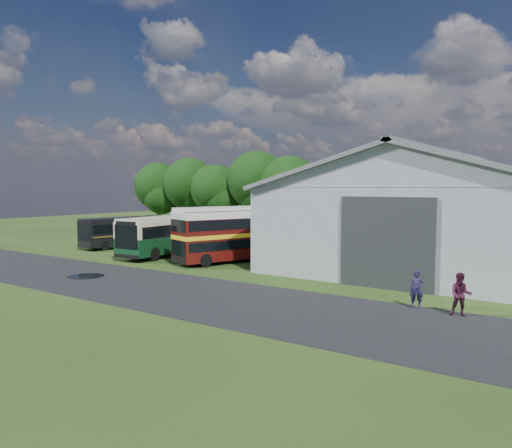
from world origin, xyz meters
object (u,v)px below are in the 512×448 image
Objects in this scene: bus_dark_single at (133,231)px; visitor_a at (417,290)px; bus_green_single at (177,234)px; storage_shed at (445,205)px; bus_maroon_double at (236,234)px; visitor_b at (461,295)px.

bus_dark_single reaches higher than visitor_a.
bus_green_single is 1.14× the size of bus_dark_single.
storage_shed reaches higher than bus_green_single.
storage_shed reaches higher than visitor_a.
bus_maroon_double is at bearing -145.83° from storage_shed.
bus_green_single reaches higher than bus_dark_single.
storage_shed is at bearing 84.17° from visitor_a.
bus_dark_single is 5.41× the size of visitor_b.
bus_green_single is 23.13m from visitor_a.
storage_shed is 2.45× the size of bus_dark_single.
storage_shed is 13.26× the size of visitor_b.
bus_dark_single is at bearing -168.63° from bus_maroon_double.
bus_green_single is at bearing -164.85° from bus_maroon_double.
bus_dark_single is (-13.55, 2.04, -0.57)m from bus_maroon_double.
visitor_b is at bearing -21.34° from bus_green_single.
bus_green_single reaches higher than visitor_a.
bus_maroon_double is 5.19× the size of visitor_b.
bus_maroon_double is 5.57× the size of visitor_a.
bus_dark_single reaches higher than visitor_b.
bus_dark_single is at bearing 150.38° from visitor_b.
visitor_a is at bearing -22.01° from bus_green_single.
bus_maroon_double is 18.84m from visitor_b.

